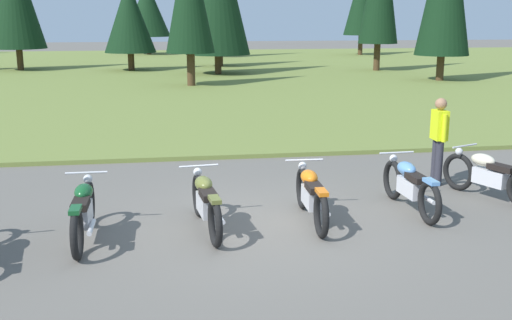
# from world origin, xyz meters

# --- Properties ---
(ground_plane) EXTENTS (140.00, 140.00, 0.00)m
(ground_plane) POSITION_xyz_m (0.00, 0.00, 0.00)
(ground_plane) COLOR #605B54
(grass_moorland) EXTENTS (80.00, 44.00, 0.10)m
(grass_moorland) POSITION_xyz_m (0.00, 26.53, 0.05)
(grass_moorland) COLOR olive
(grass_moorland) RESTS_ON ground
(motorcycle_british_green) EXTENTS (0.62, 2.10, 0.88)m
(motorcycle_british_green) POSITION_xyz_m (-2.63, -0.25, 0.44)
(motorcycle_british_green) COLOR black
(motorcycle_british_green) RESTS_ON ground
(motorcycle_olive) EXTENTS (0.62, 2.10, 0.88)m
(motorcycle_olive) POSITION_xyz_m (-0.87, -0.08, 0.44)
(motorcycle_olive) COLOR black
(motorcycle_olive) RESTS_ON ground
(motorcycle_orange) EXTENTS (0.62, 2.10, 0.88)m
(motorcycle_orange) POSITION_xyz_m (0.79, 0.06, 0.44)
(motorcycle_orange) COLOR black
(motorcycle_orange) RESTS_ON ground
(motorcycle_sky_blue) EXTENTS (0.62, 2.10, 0.88)m
(motorcycle_sky_blue) POSITION_xyz_m (2.54, 0.36, 0.44)
(motorcycle_sky_blue) COLOR black
(motorcycle_sky_blue) RESTS_ON ground
(motorcycle_cream) EXTENTS (0.96, 1.98, 0.88)m
(motorcycle_cream) POSITION_xyz_m (4.18, 0.75, 0.44)
(motorcycle_cream) COLOR black
(motorcycle_cream) RESTS_ON ground
(rider_near_row_end) EXTENTS (0.24, 0.55, 1.67)m
(rider_near_row_end) POSITION_xyz_m (3.70, 1.82, 0.95)
(rider_near_row_end) COLOR #2D2D38
(rider_near_row_end) RESTS_ON ground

